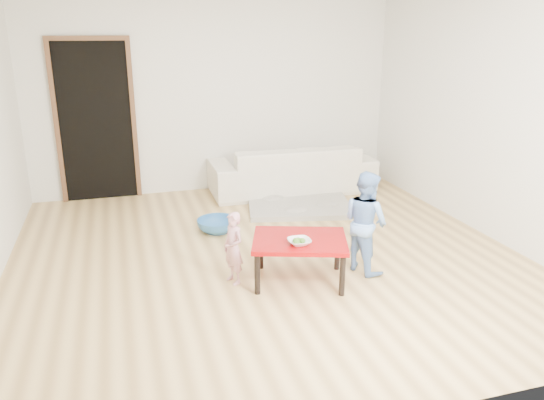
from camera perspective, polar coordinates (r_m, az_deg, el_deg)
name	(u,v)px	position (r m, az deg, el deg)	size (l,w,h in m)	color
floor	(266,255)	(5.41, -0.61, -5.93)	(5.00, 5.00, 0.01)	#AB8449
back_wall	(216,97)	(7.44, -6.04, 10.98)	(5.00, 0.02, 2.60)	white
right_wall	(491,116)	(6.19, 22.47, 8.33)	(0.02, 5.00, 2.60)	white
doorway	(96,123)	(7.34, -18.42, 7.90)	(1.02, 0.08, 2.11)	brown
sofa	(292,168)	(7.43, 2.14, 3.43)	(2.26, 0.88, 0.66)	silver
cushion	(272,161)	(7.18, -0.02, 4.26)	(0.44, 0.39, 0.12)	orange
red_table	(299,260)	(4.81, 2.96, -6.46)	(0.83, 0.62, 0.41)	#940809
bowl	(299,242)	(4.59, 2.96, -4.52)	(0.20, 0.20, 0.05)	white
broccoli	(299,241)	(4.59, 2.96, -4.48)	(0.12, 0.12, 0.06)	#2D5919
child_pink	(233,248)	(4.74, -4.17, -5.18)	(0.24, 0.16, 0.66)	#D96378
child_blue	(365,222)	(5.00, 10.02, -2.31)	(0.47, 0.37, 0.96)	#68A5F1
basin	(217,225)	(6.03, -5.89, -2.74)	(0.46, 0.46, 0.14)	#2A64A0
blanket	(299,205)	(6.82, 2.91, -0.51)	(1.28, 1.07, 0.06)	#B5ADA0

